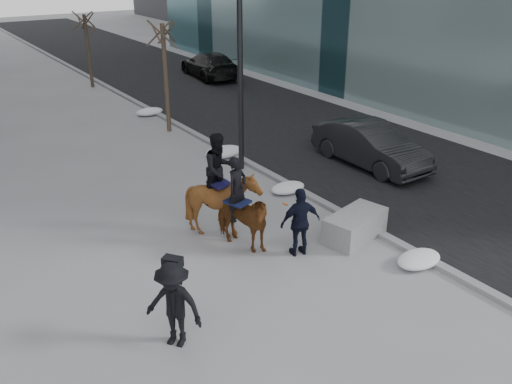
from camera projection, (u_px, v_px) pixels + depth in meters
ground at (284, 267)px, 12.85m from camera, size 120.00×120.00×0.00m
road at (275, 120)px, 23.99m from camera, size 8.00×90.00×0.01m
curb at (196, 134)px, 21.92m from camera, size 0.25×90.00×0.12m
planter at (355, 226)px, 13.99m from camera, size 1.92×1.27×0.71m
car_near at (370, 145)px, 18.64m from camera, size 1.59×4.52×1.49m
car_far at (209, 65)px, 31.76m from camera, size 2.65×5.29×1.47m
tree_near at (165, 73)px, 21.55m from camera, size 1.20×1.20×4.79m
tree_far at (88, 48)px, 28.92m from camera, size 1.20×1.20×4.25m
mounted_left at (240, 216)px, 13.34m from camera, size 1.35×2.00×2.37m
mounted_right at (222, 196)px, 13.90m from camera, size 1.48×1.65×2.74m
feeder at (300, 222)px, 13.04m from camera, size 1.10×0.97×1.75m
camera_crew at (174, 305)px, 9.99m from camera, size 1.19×1.30×1.75m
lamppost at (243, 18)px, 16.47m from camera, size 0.25×2.43×9.09m
snow_piles at (240, 161)px, 18.85m from camera, size 1.45×16.36×0.37m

